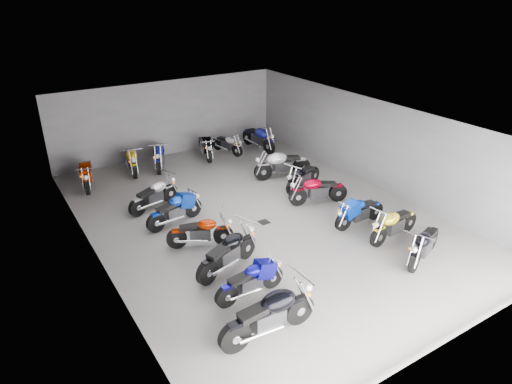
{
  "coord_description": "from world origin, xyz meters",
  "views": [
    {
      "loc": [
        -7.0,
        -11.12,
        6.98
      ],
      "look_at": [
        -0.15,
        -0.26,
        1.0
      ],
      "focal_mm": 32.0,
      "sensor_mm": 36.0,
      "label": 1
    }
  ],
  "objects_px": {
    "motorcycle_left_f": "(154,195)",
    "motorcycle_back_e": "(228,144)",
    "motorcycle_back_c": "(160,155)",
    "motorcycle_back_f": "(259,138)",
    "motorcycle_left_d": "(201,232)",
    "motorcycle_back_d": "(205,146)",
    "drain_grate": "(264,222)",
    "motorcycle_right_f": "(282,164)",
    "motorcycle_left_c": "(228,253)",
    "motorcycle_right_d": "(318,190)",
    "motorcycle_left_e": "(175,210)",
    "motorcycle_left_a": "(270,315)",
    "motorcycle_right_e": "(303,176)",
    "motorcycle_back_b": "(131,159)",
    "motorcycle_left_b": "(251,280)",
    "motorcycle_back_a": "(87,173)",
    "motorcycle_right_c": "(359,212)",
    "motorcycle_right_a": "(424,244)",
    "motorcycle_right_b": "(394,224)"
  },
  "relations": [
    {
      "from": "motorcycle_left_b",
      "to": "motorcycle_right_b",
      "type": "bearing_deg",
      "value": 88.62
    },
    {
      "from": "motorcycle_right_f",
      "to": "motorcycle_left_c",
      "type": "bearing_deg",
      "value": 144.85
    },
    {
      "from": "motorcycle_left_c",
      "to": "motorcycle_back_b",
      "type": "relative_size",
      "value": 0.98
    },
    {
      "from": "motorcycle_right_e",
      "to": "motorcycle_back_f",
      "type": "relative_size",
      "value": 0.84
    },
    {
      "from": "drain_grate",
      "to": "motorcycle_right_f",
      "type": "height_order",
      "value": "motorcycle_right_f"
    },
    {
      "from": "motorcycle_left_d",
      "to": "motorcycle_back_d",
      "type": "distance_m",
      "value": 7.31
    },
    {
      "from": "motorcycle_left_d",
      "to": "motorcycle_right_d",
      "type": "height_order",
      "value": "motorcycle_right_d"
    },
    {
      "from": "motorcycle_left_c",
      "to": "motorcycle_left_d",
      "type": "relative_size",
      "value": 1.16
    },
    {
      "from": "motorcycle_right_e",
      "to": "motorcycle_left_f",
      "type": "bearing_deg",
      "value": 56.42
    },
    {
      "from": "motorcycle_right_e",
      "to": "motorcycle_left_a",
      "type": "bearing_deg",
      "value": 118.62
    },
    {
      "from": "motorcycle_right_a",
      "to": "motorcycle_back_b",
      "type": "distance_m",
      "value": 11.43
    },
    {
      "from": "motorcycle_back_b",
      "to": "motorcycle_back_c",
      "type": "xyz_separation_m",
      "value": [
        1.12,
        -0.16,
        0.02
      ]
    },
    {
      "from": "motorcycle_left_a",
      "to": "motorcycle_right_e",
      "type": "relative_size",
      "value": 1.22
    },
    {
      "from": "motorcycle_right_a",
      "to": "motorcycle_back_f",
      "type": "relative_size",
      "value": 0.86
    },
    {
      "from": "motorcycle_right_d",
      "to": "motorcycle_back_b",
      "type": "height_order",
      "value": "motorcycle_back_b"
    },
    {
      "from": "motorcycle_right_e",
      "to": "motorcycle_back_e",
      "type": "height_order",
      "value": "motorcycle_right_e"
    },
    {
      "from": "motorcycle_left_e",
      "to": "motorcycle_back_d",
      "type": "relative_size",
      "value": 0.98
    },
    {
      "from": "motorcycle_left_d",
      "to": "motorcycle_right_a",
      "type": "height_order",
      "value": "motorcycle_right_a"
    },
    {
      "from": "motorcycle_back_c",
      "to": "motorcycle_back_d",
      "type": "relative_size",
      "value": 1.03
    },
    {
      "from": "motorcycle_back_d",
      "to": "motorcycle_right_f",
      "type": "bearing_deg",
      "value": 126.07
    },
    {
      "from": "motorcycle_right_c",
      "to": "motorcycle_back_d",
      "type": "relative_size",
      "value": 0.95
    },
    {
      "from": "drain_grate",
      "to": "motorcycle_right_a",
      "type": "xyz_separation_m",
      "value": [
        2.49,
        -4.1,
        0.49
      ]
    },
    {
      "from": "drain_grate",
      "to": "motorcycle_back_c",
      "type": "xyz_separation_m",
      "value": [
        -1.04,
        6.17,
        0.53
      ]
    },
    {
      "from": "motorcycle_left_f",
      "to": "motorcycle_right_e",
      "type": "relative_size",
      "value": 1.0
    },
    {
      "from": "motorcycle_left_b",
      "to": "motorcycle_left_e",
      "type": "bearing_deg",
      "value": 178.86
    },
    {
      "from": "motorcycle_back_f",
      "to": "motorcycle_left_e",
      "type": "bearing_deg",
      "value": 33.46
    },
    {
      "from": "motorcycle_back_a",
      "to": "motorcycle_back_c",
      "type": "bearing_deg",
      "value": -158.24
    },
    {
      "from": "motorcycle_right_b",
      "to": "motorcycle_back_a",
      "type": "distance_m",
      "value": 10.95
    },
    {
      "from": "motorcycle_back_c",
      "to": "motorcycle_back_f",
      "type": "distance_m",
      "value": 4.6
    },
    {
      "from": "motorcycle_left_e",
      "to": "motorcycle_back_e",
      "type": "bearing_deg",
      "value": 124.38
    },
    {
      "from": "motorcycle_left_d",
      "to": "motorcycle_left_e",
      "type": "xyz_separation_m",
      "value": [
        -0.09,
        1.63,
        0.02
      ]
    },
    {
      "from": "motorcycle_back_f",
      "to": "motorcycle_left_a",
      "type": "bearing_deg",
      "value": 55.01
    },
    {
      "from": "motorcycle_left_f",
      "to": "motorcycle_back_e",
      "type": "height_order",
      "value": "motorcycle_left_f"
    },
    {
      "from": "motorcycle_left_a",
      "to": "motorcycle_left_d",
      "type": "xyz_separation_m",
      "value": [
        0.38,
        4.1,
        -0.1
      ]
    },
    {
      "from": "motorcycle_left_f",
      "to": "motorcycle_back_e",
      "type": "bearing_deg",
      "value": 106.32
    },
    {
      "from": "motorcycle_left_e",
      "to": "motorcycle_right_f",
      "type": "height_order",
      "value": "motorcycle_right_f"
    },
    {
      "from": "motorcycle_back_c",
      "to": "motorcycle_back_f",
      "type": "bearing_deg",
      "value": -158.7
    },
    {
      "from": "motorcycle_back_a",
      "to": "motorcycle_left_d",
      "type": "bearing_deg",
      "value": 120.59
    },
    {
      "from": "motorcycle_right_d",
      "to": "motorcycle_back_b",
      "type": "xyz_separation_m",
      "value": [
        -4.44,
        6.16,
        0.02
      ]
    },
    {
      "from": "motorcycle_right_f",
      "to": "motorcycle_back_c",
      "type": "height_order",
      "value": "motorcycle_right_f"
    },
    {
      "from": "motorcycle_right_e",
      "to": "drain_grate",
      "type": "bearing_deg",
      "value": 99.87
    },
    {
      "from": "motorcycle_left_f",
      "to": "motorcycle_left_d",
      "type": "bearing_deg",
      "value": -14.83
    },
    {
      "from": "motorcycle_left_a",
      "to": "motorcycle_right_a",
      "type": "relative_size",
      "value": 1.2
    },
    {
      "from": "motorcycle_left_c",
      "to": "motorcycle_back_d",
      "type": "height_order",
      "value": "motorcycle_left_c"
    },
    {
      "from": "motorcycle_back_a",
      "to": "motorcycle_back_e",
      "type": "xyz_separation_m",
      "value": [
        6.12,
        0.38,
        -0.08
      ]
    },
    {
      "from": "motorcycle_left_b",
      "to": "motorcycle_left_e",
      "type": "distance_m",
      "value": 4.36
    },
    {
      "from": "motorcycle_right_b",
      "to": "motorcycle_right_d",
      "type": "xyz_separation_m",
      "value": [
        -0.38,
        3.04,
        0.01
      ]
    },
    {
      "from": "drain_grate",
      "to": "motorcycle_back_d",
      "type": "relative_size",
      "value": 0.16
    },
    {
      "from": "motorcycle_left_b",
      "to": "motorcycle_back_e",
      "type": "height_order",
      "value": "motorcycle_left_b"
    },
    {
      "from": "drain_grate",
      "to": "motorcycle_left_b",
      "type": "height_order",
      "value": "motorcycle_left_b"
    }
  ]
}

